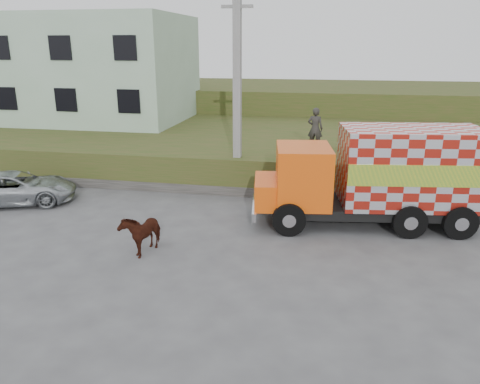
% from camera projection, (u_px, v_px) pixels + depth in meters
% --- Properties ---
extents(ground, '(120.00, 120.00, 0.00)m').
position_uv_depth(ground, '(240.00, 236.00, 14.93)').
color(ground, '#474749').
rests_on(ground, ground).
extents(embankment, '(40.00, 12.00, 1.50)m').
position_uv_depth(embankment, '(277.00, 148.00, 24.06)').
color(embankment, '#314818').
rests_on(embankment, ground).
extents(embankment_far, '(40.00, 12.00, 3.00)m').
position_uv_depth(embankment_far, '(296.00, 105.00, 35.07)').
color(embankment_far, '#314818').
rests_on(embankment_far, ground).
extents(retaining_strip, '(16.00, 0.50, 0.40)m').
position_uv_depth(retaining_strip, '(212.00, 189.00, 19.16)').
color(retaining_strip, '#595651').
rests_on(retaining_strip, ground).
extents(building, '(10.00, 8.00, 6.00)m').
position_uv_depth(building, '(100.00, 68.00, 27.73)').
color(building, '#A6C2AA').
rests_on(building, embankment).
extents(utility_pole, '(1.20, 0.30, 8.00)m').
position_uv_depth(utility_pole, '(237.00, 92.00, 18.19)').
color(utility_pole, gray).
rests_on(utility_pole, ground).
extents(cargo_truck, '(7.65, 3.44, 3.30)m').
position_uv_depth(cargo_truck, '(379.00, 176.00, 15.46)').
color(cargo_truck, black).
rests_on(cargo_truck, ground).
extents(cow, '(0.93, 1.57, 1.24)m').
position_uv_depth(cow, '(142.00, 232.00, 13.70)').
color(cow, black).
rests_on(cow, ground).
extents(suv, '(4.84, 3.52, 1.22)m').
position_uv_depth(suv, '(16.00, 188.00, 17.88)').
color(suv, silver).
rests_on(suv, ground).
extents(pedestrian, '(0.72, 0.54, 1.81)m').
position_uv_depth(pedestrian, '(315.00, 129.00, 20.08)').
color(pedestrian, '#2E2D29').
rests_on(pedestrian, embankment).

